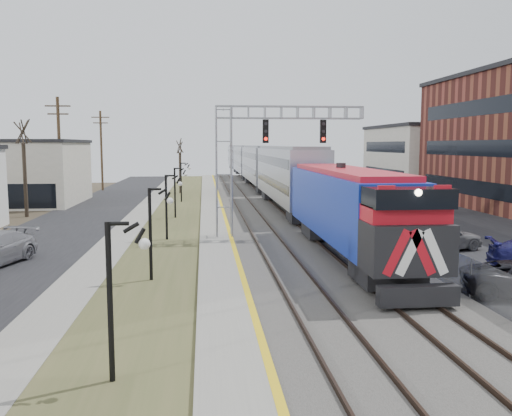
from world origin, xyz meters
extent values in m
cube|color=black|center=(-11.50, 35.00, 0.02)|extent=(7.00, 120.00, 0.04)
cube|color=gray|center=(-7.00, 35.00, 0.04)|extent=(2.00, 120.00, 0.08)
cube|color=#454B28|center=(-4.00, 35.00, 0.03)|extent=(4.00, 120.00, 0.06)
cube|color=gray|center=(-1.00, 35.00, 0.12)|extent=(2.00, 120.00, 0.24)
cube|color=#595651|center=(4.00, 35.00, 0.10)|extent=(8.00, 120.00, 0.20)
cube|color=black|center=(16.00, 35.00, 0.02)|extent=(16.00, 120.00, 0.04)
cube|color=gold|center=(-0.12, 35.00, 0.24)|extent=(0.24, 120.00, 0.01)
cube|color=#2D2119|center=(1.25, 35.00, 0.28)|extent=(0.08, 120.00, 0.15)
cube|color=#2D2119|center=(2.75, 35.00, 0.28)|extent=(0.08, 120.00, 0.15)
cube|color=#2D2119|center=(4.75, 35.00, 0.28)|extent=(0.08, 120.00, 0.15)
cube|color=#2D2119|center=(6.25, 35.00, 0.28)|extent=(0.08, 120.00, 0.15)
cube|color=#152FAB|center=(5.50, 21.09, 2.47)|extent=(3.00, 17.00, 4.25)
cube|color=black|center=(5.50, 12.39, 0.70)|extent=(2.80, 0.50, 0.70)
cube|color=#93969D|center=(5.50, 41.39, 3.01)|extent=(3.00, 22.00, 5.33)
cube|color=#93969D|center=(5.50, 64.19, 3.01)|extent=(3.00, 22.00, 5.33)
cube|color=#93969D|center=(5.50, 86.99, 3.01)|extent=(3.00, 22.00, 5.33)
cube|color=#93969D|center=(5.50, 109.79, 3.01)|extent=(3.00, 22.00, 5.33)
cube|color=gray|center=(-0.50, 28.00, 4.00)|extent=(1.00, 1.00, 8.00)
cube|color=gray|center=(3.50, 28.00, 7.75)|extent=(9.00, 0.80, 0.80)
cube|color=black|center=(2.00, 27.55, 6.60)|extent=(0.35, 0.25, 1.40)
cube|color=black|center=(5.50, 27.55, 6.60)|extent=(0.35, 0.25, 1.40)
cylinder|color=black|center=(-4.00, 8.00, 2.00)|extent=(0.14, 0.14, 4.00)
cylinder|color=black|center=(-4.00, 18.00, 2.00)|extent=(0.14, 0.14, 4.00)
cylinder|color=black|center=(-4.00, 28.00, 2.00)|extent=(0.14, 0.14, 4.00)
cylinder|color=black|center=(-4.00, 38.00, 2.00)|extent=(0.14, 0.14, 4.00)
cylinder|color=black|center=(-4.00, 50.00, 2.00)|extent=(0.14, 0.14, 4.00)
cylinder|color=#4C3823|center=(-14.50, 45.00, 5.00)|extent=(0.28, 0.28, 10.00)
cylinder|color=#4C3823|center=(-14.50, 65.00, 5.00)|extent=(0.28, 0.28, 10.00)
cube|color=gray|center=(8.20, 35.00, 0.80)|extent=(0.04, 120.00, 1.60)
cube|color=beige|center=(-21.00, 50.00, 3.00)|extent=(14.00, 12.00, 6.00)
cube|color=beige|center=(30.00, 65.00, 4.00)|extent=(16.00, 18.00, 8.00)
cylinder|color=#382D23|center=(-16.00, 40.00, 2.97)|extent=(0.30, 0.30, 5.95)
cylinder|color=#382D23|center=(-4.50, 60.00, 2.45)|extent=(0.30, 0.30, 4.90)
imported|color=gray|center=(11.19, 23.13, 0.78)|extent=(4.95, 3.12, 1.57)
imported|color=#0B3B16|center=(11.08, 37.46, 0.71)|extent=(4.52, 2.33, 1.42)
camera|label=1|loc=(-1.72, -4.95, 5.81)|focal=38.00mm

